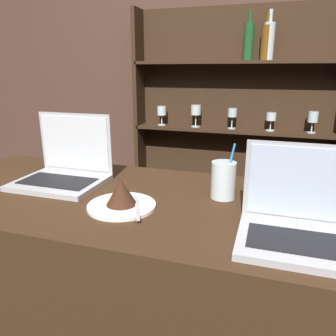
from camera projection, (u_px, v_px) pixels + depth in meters
bar_counter at (157, 322)px, 1.20m from camera, size 1.72×0.66×0.97m
back_wall at (226, 74)px, 2.27m from camera, size 7.00×0.06×2.70m
back_shelf at (233, 135)px, 2.30m from camera, size 1.39×0.18×1.78m
laptop_near at (65, 168)px, 1.22m from camera, size 0.31×0.24×0.25m
laptop_far at (308, 222)px, 0.79m from camera, size 0.33×0.23×0.23m
cake_plate at (122, 197)px, 0.99m from camera, size 0.21×0.21×0.09m
water_glass at (223, 180)px, 1.06m from camera, size 0.08×0.08×0.18m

